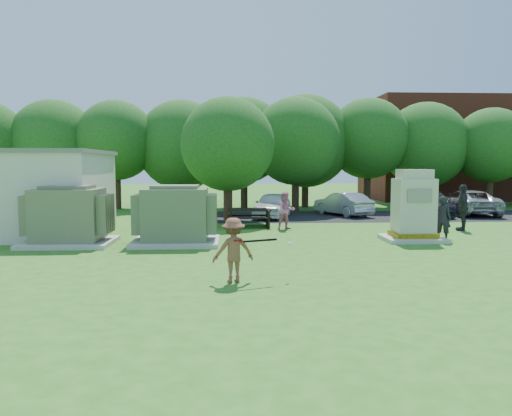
{
  "coord_description": "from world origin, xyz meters",
  "views": [
    {
      "loc": [
        -0.88,
        -13.04,
        2.79
      ],
      "look_at": [
        0.0,
        4.0,
        1.3
      ],
      "focal_mm": 35.0,
      "sensor_mm": 36.0,
      "label": 1
    }
  ],
  "objects": [
    {
      "name": "transformer_right",
      "position": [
        -2.8,
        4.5,
        0.97
      ],
      "size": [
        3.0,
        2.4,
        2.07
      ],
      "color": "beige",
      "rests_on": "ground"
    },
    {
      "name": "car_white",
      "position": [
        1.32,
        12.97,
        0.67
      ],
      "size": [
        2.58,
        4.19,
        1.33
      ],
      "primitive_type": "imported",
      "rotation": [
        0.0,
        0.0,
        -0.27
      ],
      "color": "white",
      "rests_on": "ground"
    },
    {
      "name": "car_silver_b",
      "position": [
        12.38,
        14.07,
        0.68
      ],
      "size": [
        2.77,
        5.12,
        1.36
      ],
      "primitive_type": "imported",
      "rotation": [
        0.0,
        0.0,
        3.03
      ],
      "color": "#A9A8AD",
      "rests_on": "ground"
    },
    {
      "name": "person_by_generator",
      "position": [
        6.86,
        4.69,
        0.82
      ],
      "size": [
        0.72,
        0.65,
        1.65
      ],
      "primitive_type": "imported",
      "rotation": [
        0.0,
        0.0,
        2.58
      ],
      "color": "black",
      "rests_on": "ground"
    },
    {
      "name": "batting_equipment",
      "position": [
        -0.17,
        -1.39,
        0.98
      ],
      "size": [
        1.42,
        0.53,
        0.22
      ],
      "color": "black",
      "rests_on": "ground"
    },
    {
      "name": "generator_cabinet",
      "position": [
        5.82,
        4.79,
        1.14
      ],
      "size": [
        2.15,
        1.76,
        2.62
      ],
      "color": "beige",
      "rests_on": "ground"
    },
    {
      "name": "person_walking_right",
      "position": [
        8.91,
        7.43,
        0.98
      ],
      "size": [
        0.81,
        1.24,
        1.96
      ],
      "primitive_type": "imported",
      "rotation": [
        0.0,
        0.0,
        4.4
      ],
      "color": "#26262C",
      "rests_on": "ground"
    },
    {
      "name": "car_dark",
      "position": [
        10.07,
        13.6,
        0.67
      ],
      "size": [
        2.72,
        4.86,
        1.33
      ],
      "primitive_type": "imported",
      "rotation": [
        0.0,
        0.0,
        -0.2
      ],
      "color": "black",
      "rests_on": "ground"
    },
    {
      "name": "tree_row",
      "position": [
        1.75,
        18.5,
        4.15
      ],
      "size": [
        41.3,
        13.3,
        7.3
      ],
      "color": "#47301E",
      "rests_on": "ground"
    },
    {
      "name": "person_at_picnic",
      "position": [
        1.52,
        8.22,
        0.81
      ],
      "size": [
        0.91,
        0.78,
        1.62
      ],
      "primitive_type": "imported",
      "rotation": [
        0.0,
        0.0,
        0.24
      ],
      "color": "pink",
      "rests_on": "ground"
    },
    {
      "name": "batter",
      "position": [
        -0.82,
        -1.34,
        0.77
      ],
      "size": [
        1.1,
        0.8,
        1.54
      ],
      "primitive_type": "imported",
      "rotation": [
        0.0,
        0.0,
        3.39
      ],
      "color": "brown",
      "rests_on": "ground"
    },
    {
      "name": "brick_building",
      "position": [
        18.0,
        27.0,
        4.0
      ],
      "size": [
        15.0,
        8.0,
        8.0
      ],
      "primitive_type": "cube",
      "color": "maroon",
      "rests_on": "ground"
    },
    {
      "name": "ground",
      "position": [
        0.0,
        0.0,
        0.0
      ],
      "size": [
        120.0,
        120.0,
        0.0
      ],
      "primitive_type": "plane",
      "color": "#2D6619",
      "rests_on": "ground"
    },
    {
      "name": "transformer_left",
      "position": [
        -6.5,
        4.5,
        0.97
      ],
      "size": [
        3.0,
        2.4,
        2.07
      ],
      "color": "beige",
      "rests_on": "ground"
    },
    {
      "name": "parking_strip",
      "position": [
        7.0,
        13.5,
        0.01
      ],
      "size": [
        20.0,
        6.0,
        0.01
      ],
      "primitive_type": "cube",
      "color": "#232326",
      "rests_on": "ground"
    },
    {
      "name": "car_silver_a",
      "position": [
        5.28,
        13.91,
        0.63
      ],
      "size": [
        2.81,
        4.02,
        1.26
      ],
      "primitive_type": "imported",
      "rotation": [
        0.0,
        0.0,
        3.57
      ],
      "color": "#B9B8BD",
      "rests_on": "ground"
    },
    {
      "name": "picnic_table",
      "position": [
        -0.04,
        9.07,
        0.51
      ],
      "size": [
        1.91,
        1.44,
        0.82
      ],
      "color": "black",
      "rests_on": "ground"
    }
  ]
}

